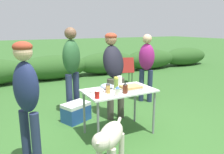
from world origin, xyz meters
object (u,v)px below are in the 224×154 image
object	(u,v)px
relish_jar	(116,83)
mixing_bowl	(107,86)
paper_cup_stack	(120,81)
hot_sauce_bottle	(108,87)
plate_stack	(97,91)
camp_chair_green_behind_table	(125,69)
folding_table	(119,94)
bbq_sauce_bottle	(125,88)
standing_person_in_dark_puffer	(27,93)
standing_person_in_red_jacket	(113,66)
spice_jar	(108,89)
cooler_box	(76,112)
standing_person_in_navy_coat	(72,63)
dog	(110,139)
food_tray	(131,87)
standing_person_in_olive_jacket	(146,62)
mayo_bottle	(117,91)
ketchup_bottle	(97,94)

from	to	relation	value
relish_jar	mixing_bowl	bearing A→B (deg)	136.11
paper_cup_stack	hot_sauce_bottle	distance (m)	0.38
plate_stack	camp_chair_green_behind_table	bearing A→B (deg)	51.21
folding_table	bbq_sauce_bottle	size ratio (longest dim) A/B	6.80
mixing_bowl	standing_person_in_dark_puffer	bearing A→B (deg)	-160.74
mixing_bowl	standing_person_in_red_jacket	bearing A→B (deg)	51.83
spice_jar	cooler_box	size ratio (longest dim) A/B	0.25
standing_person_in_navy_coat	dog	bearing A→B (deg)	-129.01
food_tray	paper_cup_stack	xyz separation A→B (m)	(-0.07, 0.24, 0.06)
mixing_bowl	spice_jar	bearing A→B (deg)	-111.11
bbq_sauce_bottle	relish_jar	bearing A→B (deg)	95.89
food_tray	bbq_sauce_bottle	bearing A→B (deg)	-143.16
folding_table	bbq_sauce_bottle	world-z (taller)	bbq_sauce_bottle
standing_person_in_dark_puffer	camp_chair_green_behind_table	size ratio (longest dim) A/B	1.86
folding_table	standing_person_in_olive_jacket	bearing A→B (deg)	39.21
food_tray	cooler_box	size ratio (longest dim) A/B	0.61
folding_table	relish_jar	distance (m)	0.18
paper_cup_stack	standing_person_in_navy_coat	size ratio (longest dim) A/B	0.10
food_tray	relish_jar	xyz separation A→B (m)	(-0.22, 0.09, 0.07)
cooler_box	standing_person_in_red_jacket	bearing A→B (deg)	-34.40
paper_cup_stack	mayo_bottle	size ratio (longest dim) A/B	1.22
mayo_bottle	standing_person_in_navy_coat	size ratio (longest dim) A/B	0.08
standing_person_in_olive_jacket	camp_chair_green_behind_table	distance (m)	1.70
plate_stack	bbq_sauce_bottle	bearing A→B (deg)	-34.98
mayo_bottle	folding_table	bearing A→B (deg)	55.47
relish_jar	cooler_box	distance (m)	1.10
food_tray	standing_person_in_olive_jacket	bearing A→B (deg)	44.71
standing_person_in_dark_puffer	camp_chair_green_behind_table	xyz separation A→B (m)	(3.14, 2.97, -0.50)
paper_cup_stack	hot_sauce_bottle	size ratio (longest dim) A/B	1.14
folding_table	food_tray	distance (m)	0.22
bbq_sauce_bottle	standing_person_in_dark_puffer	bearing A→B (deg)	-176.31
standing_person_in_dark_puffer	paper_cup_stack	bearing A→B (deg)	-104.49
standing_person_in_dark_puffer	cooler_box	size ratio (longest dim) A/B	2.74
ketchup_bottle	standing_person_in_red_jacket	world-z (taller)	standing_person_in_red_jacket
food_tray	relish_jar	distance (m)	0.25
dog	camp_chair_green_behind_table	world-z (taller)	camp_chair_green_behind_table
paper_cup_stack	ketchup_bottle	size ratio (longest dim) A/B	1.27
cooler_box	dog	bearing A→B (deg)	-117.82
bbq_sauce_bottle	ketchup_bottle	distance (m)	0.47
food_tray	mayo_bottle	xyz separation A→B (m)	(-0.36, -0.20, 0.04)
food_tray	folding_table	bearing A→B (deg)	165.49
bbq_sauce_bottle	dog	world-z (taller)	bbq_sauce_bottle
plate_stack	dog	xyz separation A→B (m)	(-0.23, -0.87, -0.32)
spice_jar	camp_chair_green_behind_table	xyz separation A→B (m)	(1.98, 2.76, -0.34)
relish_jar	spice_jar	bearing A→B (deg)	-149.04
standing_person_in_dark_puffer	dog	distance (m)	1.09
standing_person_in_red_jacket	cooler_box	size ratio (longest dim) A/B	2.82
mayo_bottle	standing_person_in_olive_jacket	distance (m)	2.02
folding_table	standing_person_in_olive_jacket	xyz separation A→B (m)	(1.34, 1.10, 0.27)
mayo_bottle	camp_chair_green_behind_table	distance (m)	3.52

